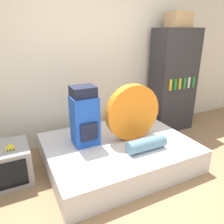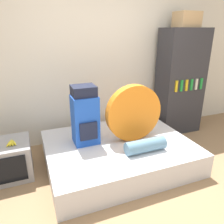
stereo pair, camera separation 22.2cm
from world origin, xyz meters
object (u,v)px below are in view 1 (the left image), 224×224
object	(u,v)px
television	(3,165)
bookshelf	(173,81)
backpack	(85,117)
cardboard_box	(179,20)
tent_bag	(133,112)
sleeping_roll	(146,144)

from	to	relation	value
television	bookshelf	world-z (taller)	bookshelf
backpack	television	world-z (taller)	backpack
backpack	cardboard_box	world-z (taller)	cardboard_box
tent_bag	sleeping_roll	world-z (taller)	tent_bag
backpack	tent_bag	distance (m)	0.65
tent_bag	sleeping_roll	size ratio (longest dim) A/B	1.47
cardboard_box	television	bearing A→B (deg)	-172.44
tent_bag	cardboard_box	distance (m)	1.82
sleeping_roll	bookshelf	world-z (taller)	bookshelf
tent_bag	cardboard_box	size ratio (longest dim) A/B	2.10
sleeping_roll	cardboard_box	world-z (taller)	cardboard_box
tent_bag	backpack	bearing A→B (deg)	166.27
sleeping_roll	bookshelf	size ratio (longest dim) A/B	0.29
bookshelf	cardboard_box	distance (m)	1.02
backpack	bookshelf	xyz separation A→B (m)	(1.85, 0.46, 0.20)
cardboard_box	backpack	bearing A→B (deg)	-166.05
television	cardboard_box	xyz separation A→B (m)	(2.88, 0.38, 1.69)
sleeping_roll	tent_bag	bearing A→B (deg)	88.74
tent_bag	television	distance (m)	1.75
backpack	tent_bag	xyz separation A→B (m)	(0.63, -0.15, 0.01)
bookshelf	television	bearing A→B (deg)	-172.46
television	cardboard_box	distance (m)	3.36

